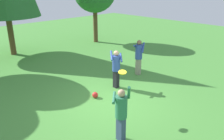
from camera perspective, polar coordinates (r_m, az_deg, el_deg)
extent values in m
plane|color=#478C38|center=(8.87, 0.07, -8.23)|extent=(40.00, 40.00, 0.00)
cube|color=#38476B|center=(6.86, 2.20, -14.18)|extent=(0.19, 0.22, 0.75)
cylinder|color=#2D7551|center=(6.48, 2.29, -9.07)|extent=(0.34, 0.34, 0.65)
sphere|color=tan|center=(6.28, 2.34, -5.73)|extent=(0.21, 0.21, 0.21)
cylinder|color=#2D7551|center=(6.35, 0.51, -6.81)|extent=(0.47, 0.43, 0.12)
cylinder|color=#2D7551|center=(6.27, 4.18, -5.61)|extent=(0.33, 0.31, 0.51)
cube|color=black|center=(10.02, 1.02, -2.24)|extent=(0.19, 0.22, 0.78)
cylinder|color=#334C9E|center=(9.76, 1.04, 1.70)|extent=(0.34, 0.34, 0.68)
sphere|color=tan|center=(9.62, 1.06, 4.16)|extent=(0.22, 0.22, 0.22)
cylinder|color=#334C9E|center=(9.70, 2.23, 3.09)|extent=(0.43, 0.48, 0.27)
cylinder|color=#334C9E|center=(9.64, -0.13, 3.56)|extent=(0.42, 0.47, 0.31)
cube|color=gray|center=(11.51, 6.48, 0.84)|extent=(0.19, 0.22, 0.82)
cylinder|color=#334C9E|center=(11.28, 6.64, 4.50)|extent=(0.34, 0.34, 0.71)
sphere|color=#8C6647|center=(11.16, 6.74, 6.76)|extent=(0.23, 0.23, 0.23)
cylinder|color=#334C9E|center=(11.20, 7.70, 5.49)|extent=(0.50, 0.35, 0.42)
cylinder|color=#334C9E|center=(11.24, 5.68, 5.82)|extent=(0.55, 0.38, 0.30)
cylinder|color=yellow|center=(7.43, 2.58, -0.54)|extent=(0.38, 0.38, 0.08)
sphere|color=red|center=(9.27, -4.19, -6.14)|extent=(0.24, 0.24, 0.24)
cylinder|color=brown|center=(15.73, -24.12, 11.17)|extent=(0.35, 0.35, 4.33)
cylinder|color=brown|center=(17.87, -4.11, 11.37)|extent=(0.33, 0.33, 2.82)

